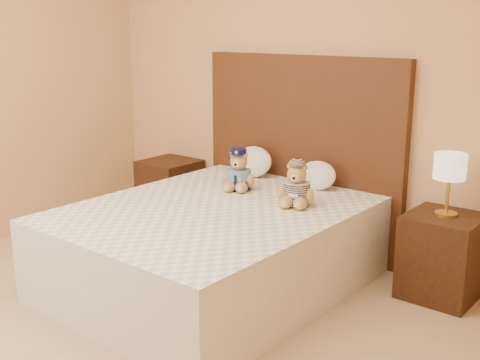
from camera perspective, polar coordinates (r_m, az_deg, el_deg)
name	(u,v)px	position (r m, az deg, el deg)	size (l,w,h in m)	color
ground	(65,357)	(3.47, -16.22, -15.80)	(4.00, 4.50, 0.00)	tan
room_walls	(116,7)	(3.29, -11.72, 15.78)	(4.04, 4.52, 2.72)	tan
bed	(215,246)	(4.06, -2.43, -6.32)	(1.60, 2.00, 0.55)	white
headboard	(300,153)	(4.70, 5.74, 2.54)	(1.75, 0.08, 1.50)	#462415
nightstand_left	(170,190)	(5.44, -6.65, -0.99)	(0.45, 0.45, 0.55)	#382011
nightstand_right	(442,256)	(4.11, 18.62, -6.86)	(0.45, 0.45, 0.55)	#382011
lamp	(450,170)	(3.94, 19.28, 0.94)	(0.20, 0.20, 0.40)	gold
teddy_police	(239,170)	(4.36, -0.12, 1.00)	(0.26, 0.25, 0.30)	#AC7743
teddy_prisoner	(297,184)	(3.99, 5.40, -0.39)	(0.26, 0.25, 0.30)	#AC7743
pillow_left	(252,160)	(4.76, 1.17, 1.88)	(0.36, 0.23, 0.26)	white
pillow_right	(317,174)	(4.43, 7.30, 0.56)	(0.31, 0.20, 0.22)	white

